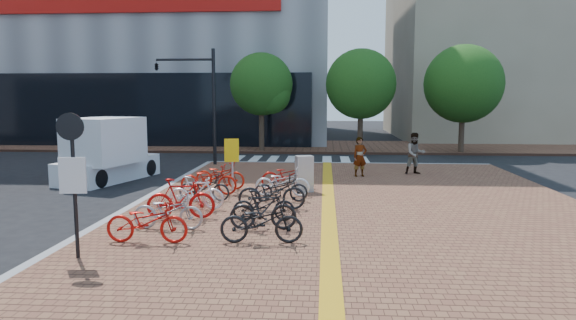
# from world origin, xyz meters

# --- Properties ---
(ground) EXTENTS (120.00, 120.00, 0.00)m
(ground) POSITION_xyz_m (0.00, 0.00, 0.00)
(ground) COLOR black
(ground) RESTS_ON ground
(sidewalk) EXTENTS (14.00, 34.00, 0.15)m
(sidewalk) POSITION_xyz_m (3.00, -5.00, 0.07)
(sidewalk) COLOR brown
(sidewalk) RESTS_ON ground
(tactile_strip) EXTENTS (0.40, 34.00, 0.01)m
(tactile_strip) POSITION_xyz_m (2.00, -5.00, 0.16)
(tactile_strip) COLOR gold
(tactile_strip) RESTS_ON sidewalk
(kerb_west) EXTENTS (0.25, 34.00, 0.15)m
(kerb_west) POSITION_xyz_m (-4.00, -5.00, 0.08)
(kerb_west) COLOR gray
(kerb_west) RESTS_ON ground
(kerb_north) EXTENTS (14.00, 0.25, 0.15)m
(kerb_north) POSITION_xyz_m (3.00, 12.00, 0.08)
(kerb_north) COLOR gray
(kerb_north) RESTS_ON ground
(far_sidewalk) EXTENTS (70.00, 8.00, 0.15)m
(far_sidewalk) POSITION_xyz_m (0.00, 21.00, 0.07)
(far_sidewalk) COLOR brown
(far_sidewalk) RESTS_ON ground
(building_beige) EXTENTS (20.00, 18.00, 18.00)m
(building_beige) POSITION_xyz_m (18.00, 32.00, 9.00)
(building_beige) COLOR gray
(building_beige) RESTS_ON ground
(crosswalk) EXTENTS (7.50, 4.00, 0.01)m
(crosswalk) POSITION_xyz_m (0.50, 14.00, 0.01)
(crosswalk) COLOR silver
(crosswalk) RESTS_ON ground
(street_trees) EXTENTS (16.20, 4.60, 6.35)m
(street_trees) POSITION_xyz_m (5.04, 17.45, 4.10)
(street_trees) COLOR #38281E
(street_trees) RESTS_ON far_sidewalk
(bike_0) EXTENTS (1.88, 0.68, 0.98)m
(bike_0) POSITION_xyz_m (-2.14, -2.60, 0.64)
(bike_0) COLOR red
(bike_0) RESTS_ON sidewalk
(bike_1) EXTENTS (1.80, 0.67, 0.94)m
(bike_1) POSITION_xyz_m (-2.02, -1.39, 0.62)
(bike_1) COLOR #A4A5A9
(bike_1) RESTS_ON sidewalk
(bike_2) EXTENTS (1.90, 0.78, 1.11)m
(bike_2) POSITION_xyz_m (-2.01, -0.28, 0.70)
(bike_2) COLOR #B70F0D
(bike_2) RESTS_ON sidewalk
(bike_3) EXTENTS (1.65, 0.48, 0.99)m
(bike_3) POSITION_xyz_m (-1.88, 0.87, 0.65)
(bike_3) COLOR white
(bike_3) RESTS_ON sidewalk
(bike_4) EXTENTS (1.68, 0.67, 0.87)m
(bike_4) POSITION_xyz_m (-1.95, 2.17, 0.58)
(bike_4) COLOR black
(bike_4) RESTS_ON sidewalk
(bike_5) EXTENTS (1.97, 0.75, 1.02)m
(bike_5) POSITION_xyz_m (-2.05, 3.22, 0.66)
(bike_5) COLOR red
(bike_5) RESTS_ON sidewalk
(bike_6) EXTENTS (1.97, 1.00, 0.99)m
(bike_6) POSITION_xyz_m (-1.89, 4.36, 0.64)
(bike_6) COLOR #B51D0C
(bike_6) RESTS_ON sidewalk
(bike_7) EXTENTS (1.92, 0.78, 0.99)m
(bike_7) POSITION_xyz_m (0.46, -2.43, 0.64)
(bike_7) COLOR black
(bike_7) RESTS_ON sidewalk
(bike_8) EXTENTS (1.70, 0.59, 1.01)m
(bike_8) POSITION_xyz_m (0.35, -1.27, 0.65)
(bike_8) COLOR black
(bike_8) RESTS_ON sidewalk
(bike_9) EXTENTS (1.69, 0.71, 0.87)m
(bike_9) POSITION_xyz_m (0.26, -0.36, 0.58)
(bike_9) COLOR black
(bike_9) RESTS_ON sidewalk
(bike_10) EXTENTS (2.03, 0.88, 1.03)m
(bike_10) POSITION_xyz_m (0.33, 1.04, 0.67)
(bike_10) COLOR black
(bike_10) RESTS_ON sidewalk
(bike_11) EXTENTS (1.72, 0.66, 0.89)m
(bike_11) POSITION_xyz_m (0.50, 2.22, 0.59)
(bike_11) COLOR black
(bike_11) RESTS_ON sidewalk
(bike_12) EXTENTS (1.84, 0.69, 0.96)m
(bike_12) POSITION_xyz_m (0.47, 3.08, 0.63)
(bike_12) COLOR white
(bike_12) RESTS_ON sidewalk
(bike_13) EXTENTS (1.94, 0.95, 0.98)m
(bike_13) POSITION_xyz_m (0.53, 4.47, 0.64)
(bike_13) COLOR #A5120B
(bike_13) RESTS_ON sidewalk
(pedestrian_a) EXTENTS (0.70, 0.57, 1.64)m
(pedestrian_a) POSITION_xyz_m (3.33, 7.59, 0.97)
(pedestrian_a) COLOR gray
(pedestrian_a) RESTS_ON sidewalk
(pedestrian_b) EXTENTS (0.96, 0.80, 1.77)m
(pedestrian_b) POSITION_xyz_m (5.73, 8.42, 1.04)
(pedestrian_b) COLOR #525B69
(pedestrian_b) RESTS_ON sidewalk
(utility_box) EXTENTS (0.68, 0.57, 1.26)m
(utility_box) POSITION_xyz_m (1.17, 3.99, 0.78)
(utility_box) COLOR #ABAAAF
(utility_box) RESTS_ON sidewalk
(yellow_sign) EXTENTS (0.50, 0.16, 1.86)m
(yellow_sign) POSITION_xyz_m (-1.33, 3.75, 1.44)
(yellow_sign) COLOR #B7B7BC
(yellow_sign) RESTS_ON sidewalk
(notice_sign) EXTENTS (0.55, 0.15, 2.99)m
(notice_sign) POSITION_xyz_m (-3.20, -3.80, 2.03)
(notice_sign) COLOR black
(notice_sign) RESTS_ON sidewalk
(traffic_light_pole) EXTENTS (3.00, 1.16, 5.58)m
(traffic_light_pole) POSITION_xyz_m (-4.79, 10.94, 4.00)
(traffic_light_pole) COLOR black
(traffic_light_pole) RESTS_ON sidewalk
(box_truck) EXTENTS (3.08, 4.89, 2.62)m
(box_truck) POSITION_xyz_m (-7.08, 6.67, 1.23)
(box_truck) COLOR white
(box_truck) RESTS_ON ground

